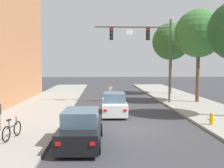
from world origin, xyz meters
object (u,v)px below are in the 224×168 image
object	(u,v)px
pedestrian_crossing_road	(111,92)
street_tree_second	(199,34)
traffic_signal_mast	(149,45)
fire_hydrant	(212,119)
street_tree_third	(171,42)
car_lead_white	(114,105)
car_following_black	(81,129)
bicycle_leaning	(12,131)

from	to	relation	value
pedestrian_crossing_road	street_tree_second	bearing A→B (deg)	-14.49
traffic_signal_mast	pedestrian_crossing_road	world-z (taller)	traffic_signal_mast
traffic_signal_mast	fire_hydrant	size ratio (longest dim) A/B	10.42
street_tree_third	car_lead_white	bearing A→B (deg)	-121.83
car_lead_white	car_following_black	distance (m)	7.06
fire_hydrant	street_tree_third	world-z (taller)	street_tree_third
car_lead_white	pedestrian_crossing_road	bearing A→B (deg)	89.65
car_lead_white	car_following_black	size ratio (longest dim) A/B	0.99
car_lead_white	pedestrian_crossing_road	distance (m)	7.07
fire_hydrant	street_tree_third	xyz separation A→B (m)	(1.99, 15.91, 5.79)
car_following_black	fire_hydrant	distance (m)	7.79
traffic_signal_mast	fire_hydrant	xyz separation A→B (m)	(2.02, -8.78, -4.85)
bicycle_leaning	fire_hydrant	xyz separation A→B (m)	(10.51, 2.29, -0.03)
car_following_black	pedestrian_crossing_road	xyz separation A→B (m)	(1.90, 13.88, 0.19)
bicycle_leaning	fire_hydrant	distance (m)	10.75
traffic_signal_mast	car_following_black	xyz separation A→B (m)	(-5.24, -11.59, -4.64)
car_lead_white	bicycle_leaning	world-z (taller)	car_lead_white
pedestrian_crossing_road	street_tree_third	bearing A→B (deg)	33.40
pedestrian_crossing_road	fire_hydrant	world-z (taller)	pedestrian_crossing_road
car_following_black	traffic_signal_mast	bearing A→B (deg)	65.67
traffic_signal_mast	street_tree_second	bearing A→B (deg)	2.73
traffic_signal_mast	car_following_black	distance (m)	13.54
traffic_signal_mast	car_lead_white	size ratio (longest dim) A/B	1.76
car_lead_white	street_tree_second	size ratio (longest dim) A/B	0.50
bicycle_leaning	street_tree_second	size ratio (longest dim) A/B	0.21
traffic_signal_mast	street_tree_third	distance (m)	8.24
street_tree_second	street_tree_third	size ratio (longest dim) A/B	1.01
traffic_signal_mast	street_tree_third	world-z (taller)	street_tree_third
bicycle_leaning	car_lead_white	bearing A→B (deg)	50.91
fire_hydrant	street_tree_second	world-z (taller)	street_tree_second
traffic_signal_mast	fire_hydrant	bearing A→B (deg)	-77.04
bicycle_leaning	street_tree_third	xyz separation A→B (m)	(12.50, 18.20, 5.76)
traffic_signal_mast	car_lead_white	bearing A→B (deg)	-125.28
car_lead_white	fire_hydrant	size ratio (longest dim) A/B	5.93
street_tree_second	car_lead_white	bearing A→B (deg)	-148.06
car_following_black	street_tree_second	bearing A→B (deg)	50.08
car_lead_white	traffic_signal_mast	bearing A→B (deg)	54.72
fire_hydrant	street_tree_second	bearing A→B (deg)	73.76
car_lead_white	bicycle_leaning	xyz separation A→B (m)	(-5.10, -6.28, -0.18)
traffic_signal_mast	fire_hydrant	world-z (taller)	traffic_signal_mast
street_tree_second	fire_hydrant	bearing A→B (deg)	-106.24
street_tree_third	bicycle_leaning	bearing A→B (deg)	-124.49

